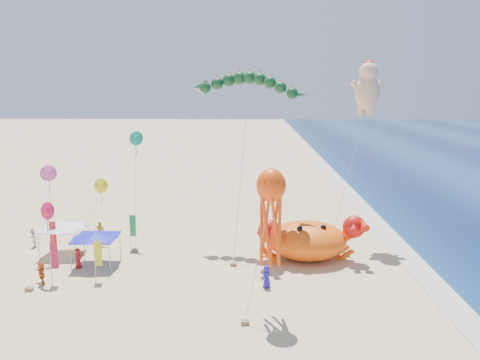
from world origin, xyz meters
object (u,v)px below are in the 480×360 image
dragon_kite (246,88)px  octopus_kite (271,210)px  crab_inflatable (307,239)px  canopy_white (62,226)px  canopy_blue (95,235)px  cherub_kite (368,87)px

dragon_kite → octopus_kite: bearing=-83.4°
dragon_kite → octopus_kite: dragon_kite is taller
crab_inflatable → octopus_kite: octopus_kite is taller
canopy_white → canopy_blue: bearing=-34.4°
cherub_kite → octopus_kite: bearing=-121.5°
canopy_white → octopus_kite: bearing=-31.0°
dragon_kite → crab_inflatable: bearing=-40.0°
crab_inflatable → canopy_white: crab_inflatable is taller
crab_inflatable → octopus_kite: (-3.46, -9.28, 4.98)m
dragon_kite → canopy_white: (-15.42, -3.29, -11.33)m
canopy_blue → cherub_kite: bearing=17.4°
cherub_kite → canopy_white: cherub_kite is taller
octopus_kite → canopy_white: octopus_kite is taller
canopy_blue → canopy_white: bearing=145.6°
crab_inflatable → dragon_kite: (-5.02, 4.20, 12.08)m
octopus_kite → canopy_blue: octopus_kite is taller
crab_inflatable → canopy_white: bearing=177.4°
cherub_kite → canopy_blue: size_ratio=4.55×
octopus_kite → dragon_kite: bearing=96.6°
cherub_kite → canopy_white: size_ratio=4.62×
crab_inflatable → dragon_kite: dragon_kite is taller
cherub_kite → canopy_blue: (-22.45, -7.06, -11.45)m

